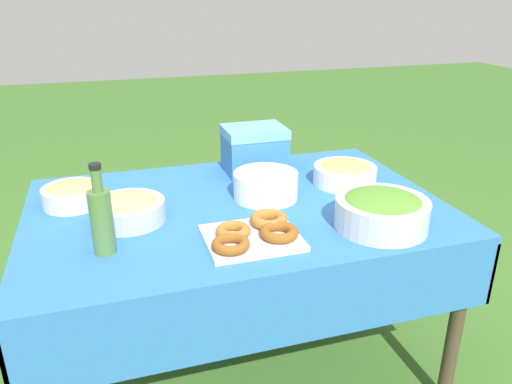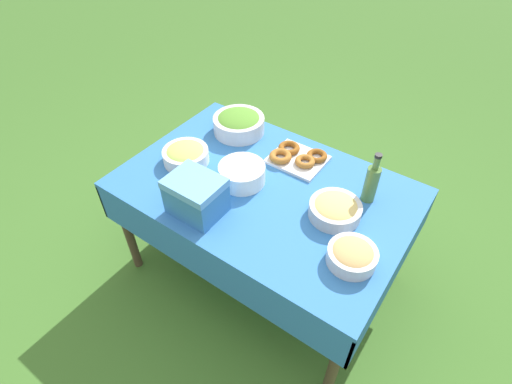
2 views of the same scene
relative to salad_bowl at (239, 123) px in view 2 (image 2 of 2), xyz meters
name	(u,v)px [view 2 (image 2 of 2)]	position (x,y,z in m)	size (l,w,h in m)	color
ground_plane	(263,269)	(-0.39, 0.30, -0.75)	(14.00, 14.00, 0.00)	#3D6B28
picnic_table	(265,199)	(-0.39, 0.30, -0.15)	(1.43, 0.95, 0.69)	#2D6BB2
salad_bowl	(239,123)	(0.00, 0.00, 0.00)	(0.29, 0.29, 0.12)	silver
pasta_bowl	(335,209)	(-0.76, 0.28, -0.02)	(0.24, 0.24, 0.09)	#B2B7BC
donut_platter	(297,157)	(-0.41, 0.03, -0.04)	(0.30, 0.26, 0.05)	silver
plate_stack	(242,174)	(-0.27, 0.34, -0.01)	(0.23, 0.23, 0.10)	white
olive_oil_bottle	(371,182)	(-0.84, 0.09, 0.05)	(0.06, 0.06, 0.27)	#4C7238
bread_bowl	(352,255)	(-0.94, 0.48, -0.02)	(0.21, 0.21, 0.08)	silver
fruit_bowl	(186,154)	(0.06, 0.38, -0.01)	(0.24, 0.24, 0.09)	white
cooler_box	(196,196)	(-0.23, 0.62, 0.03)	(0.24, 0.20, 0.19)	#3372B7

